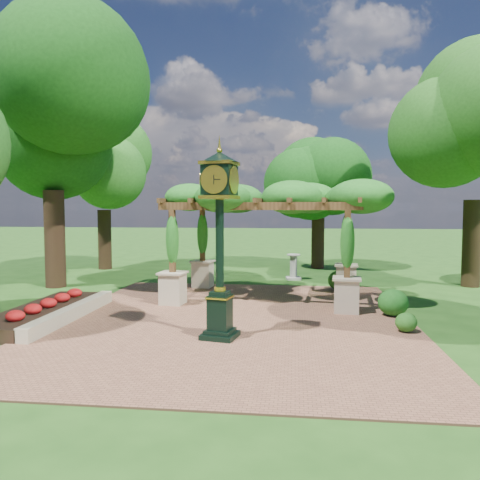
# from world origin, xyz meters

# --- Properties ---
(ground) EXTENTS (120.00, 120.00, 0.00)m
(ground) POSITION_xyz_m (0.00, 0.00, 0.00)
(ground) COLOR #1E4714
(ground) RESTS_ON ground
(brick_plaza) EXTENTS (10.00, 12.00, 0.04)m
(brick_plaza) POSITION_xyz_m (0.00, 1.00, 0.02)
(brick_plaza) COLOR brown
(brick_plaza) RESTS_ON ground
(border_wall) EXTENTS (0.35, 5.00, 0.40)m
(border_wall) POSITION_xyz_m (-4.60, 0.50, 0.20)
(border_wall) COLOR #C6B793
(border_wall) RESTS_ON ground
(flower_bed) EXTENTS (1.50, 5.00, 0.36)m
(flower_bed) POSITION_xyz_m (-5.50, 0.50, 0.18)
(flower_bed) COLOR red
(flower_bed) RESTS_ON ground
(pedestal_clock) EXTENTS (1.07, 1.07, 4.60)m
(pedestal_clock) POSITION_xyz_m (-0.09, -0.91, 2.75)
(pedestal_clock) COLOR black
(pedestal_clock) RESTS_ON brick_plaza
(pergola) EXTENTS (6.86, 4.70, 4.08)m
(pergola) POSITION_xyz_m (0.67, 4.27, 3.35)
(pergola) COLOR #C7B494
(pergola) RESTS_ON brick_plaza
(sundial) EXTENTS (0.70, 0.70, 1.14)m
(sundial) POSITION_xyz_m (1.66, 8.86, 0.50)
(sundial) COLOR #989890
(sundial) RESTS_ON ground
(shrub_front) EXTENTS (0.70, 0.70, 0.49)m
(shrub_front) POSITION_xyz_m (4.55, 0.18, 0.28)
(shrub_front) COLOR #245C1A
(shrub_front) RESTS_ON brick_plaza
(shrub_mid) EXTENTS (1.05, 1.05, 0.79)m
(shrub_mid) POSITION_xyz_m (4.59, 1.98, 0.43)
(shrub_mid) COLOR #1B5818
(shrub_mid) RESTS_ON brick_plaza
(shrub_back) EXTENTS (1.01, 1.01, 0.76)m
(shrub_back) POSITION_xyz_m (3.41, 6.10, 0.42)
(shrub_back) COLOR #205518
(shrub_back) RESTS_ON brick_plaza
(tree_west_near) EXTENTS (5.49, 5.49, 10.05)m
(tree_west_near) POSITION_xyz_m (-7.91, 5.78, 6.91)
(tree_west_near) COLOR #362215
(tree_west_near) RESTS_ON ground
(tree_west_far) EXTENTS (3.67, 3.67, 7.97)m
(tree_west_far) POSITION_xyz_m (-8.16, 11.34, 5.44)
(tree_west_far) COLOR #312013
(tree_west_far) RESTS_ON ground
(tree_north) EXTENTS (3.97, 3.97, 6.86)m
(tree_north) POSITION_xyz_m (2.91, 12.95, 4.70)
(tree_north) COLOR #311F13
(tree_north) RESTS_ON ground
(tree_east_far) EXTENTS (4.85, 4.85, 9.10)m
(tree_east_far) POSITION_xyz_m (8.82, 7.85, 6.25)
(tree_east_far) COLOR #2F2212
(tree_east_far) RESTS_ON ground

